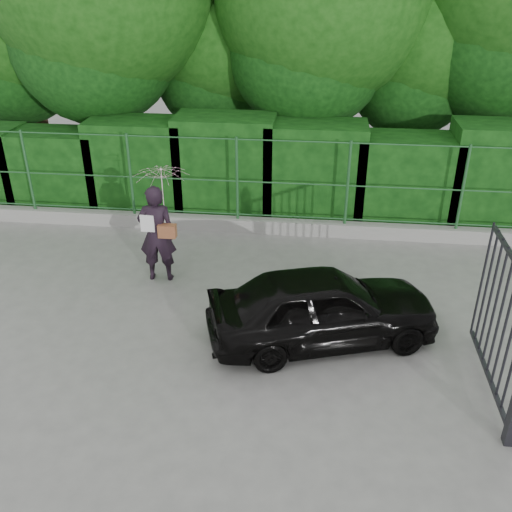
# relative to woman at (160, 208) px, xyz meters

# --- Properties ---
(ground) EXTENTS (80.00, 80.00, 0.00)m
(ground) POSITION_rel_woman_xyz_m (0.65, -2.32, -1.41)
(ground) COLOR gray
(kerb) EXTENTS (14.00, 0.25, 0.30)m
(kerb) POSITION_rel_woman_xyz_m (0.65, 2.18, -1.26)
(kerb) COLOR #9E9E99
(kerb) RESTS_ON ground
(fence) EXTENTS (14.13, 0.06, 1.80)m
(fence) POSITION_rel_woman_xyz_m (0.87, 2.18, -0.21)
(fence) COLOR #245A2D
(fence) RESTS_ON kerb
(hedge) EXTENTS (14.20, 1.20, 2.28)m
(hedge) POSITION_rel_woman_xyz_m (0.87, 3.18, -0.37)
(hedge) COLOR black
(hedge) RESTS_ON ground
(woman) EXTENTS (0.99, 0.98, 2.17)m
(woman) POSITION_rel_woman_xyz_m (0.00, 0.00, 0.00)
(woman) COLOR black
(woman) RESTS_ON ground
(car) EXTENTS (3.78, 2.42, 1.20)m
(car) POSITION_rel_woman_xyz_m (2.91, -1.61, -0.81)
(car) COLOR black
(car) RESTS_ON ground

